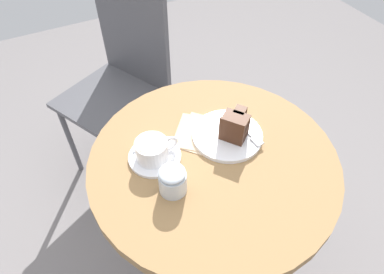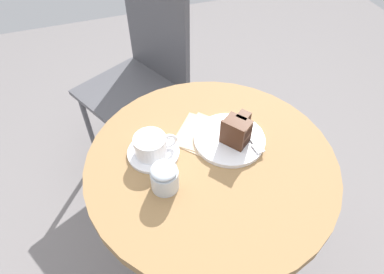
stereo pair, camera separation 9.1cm
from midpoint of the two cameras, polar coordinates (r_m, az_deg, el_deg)
name	(u,v)px [view 2 (the right image)]	position (r m, az deg, el deg)	size (l,w,h in m)	color
ground_plane	(204,265)	(1.52, 3.92, -20.67)	(4.40, 4.40, 0.01)	slate
cafe_table	(210,186)	(1.01, 5.56, -8.32)	(0.67, 0.67, 0.69)	olive
saucer	(154,152)	(0.92, -3.64, -2.73)	(0.14, 0.14, 0.01)	white
coffee_cup	(151,145)	(0.90, -3.96, -1.49)	(0.12, 0.09, 0.06)	white
teaspoon	(158,139)	(0.95, -2.95, -0.48)	(0.11, 0.02, 0.00)	silver
cake_plate	(229,139)	(0.96, 8.93, -0.49)	(0.20, 0.20, 0.01)	white
cake_slice	(237,131)	(0.93, 10.29, 0.92)	(0.09, 0.09, 0.08)	black
fork	(251,140)	(0.96, 12.54, -0.58)	(0.03, 0.14, 0.00)	silver
napkin	(206,136)	(0.97, 5.04, 0.08)	(0.21, 0.22, 0.00)	tan
cafe_chair	(144,66)	(1.50, -6.28, 11.66)	(0.51, 0.51, 0.91)	#4C4C51
sugar_pot	(165,177)	(0.83, -1.46, -6.92)	(0.07, 0.07, 0.08)	silver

